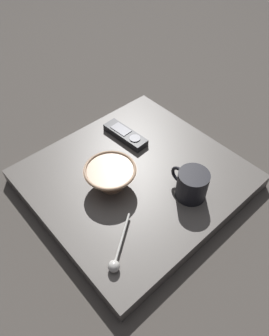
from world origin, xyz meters
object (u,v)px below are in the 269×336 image
object	(u,v)px
cereal_bowl	(111,176)
coffee_mug	(192,185)
tv_remote_near	(125,135)
teaspoon	(116,260)

from	to	relation	value
cereal_bowl	coffee_mug	world-z (taller)	coffee_mug
coffee_mug	tv_remote_near	world-z (taller)	coffee_mug
coffee_mug	teaspoon	world-z (taller)	coffee_mug
coffee_mug	tv_remote_near	size ratio (longest dim) A/B	0.71
tv_remote_near	teaspoon	bearing A→B (deg)	46.24
cereal_bowl	coffee_mug	distance (m)	0.22
cereal_bowl	tv_remote_near	bearing A→B (deg)	-142.15
cereal_bowl	teaspoon	bearing A→B (deg)	53.52
cereal_bowl	teaspoon	xyz separation A→B (m)	(0.14, 0.18, -0.03)
cereal_bowl	coffee_mug	xyz separation A→B (m)	(-0.14, 0.17, 0.00)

